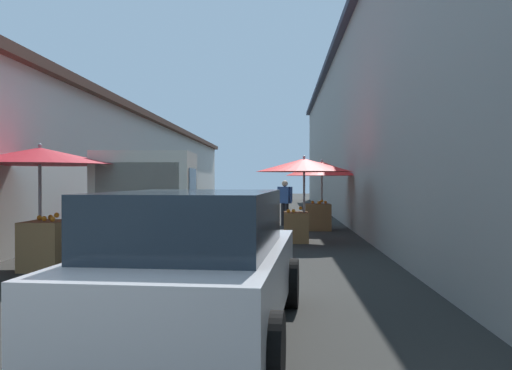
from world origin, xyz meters
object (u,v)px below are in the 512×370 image
fruit_stall_near_left (321,177)px  hatchback_car (196,263)px  parked_scooter (92,225)px  fruit_stall_far_right (41,172)px  delivery_truck (154,206)px  vendor_by_crates (285,200)px  fruit_stall_mid_lane (303,175)px

fruit_stall_near_left → hatchback_car: 11.81m
fruit_stall_near_left → parked_scooter: fruit_stall_near_left is taller
parked_scooter → fruit_stall_far_right: bearing=-173.9°
hatchback_car → delivery_truck: size_ratio=0.81×
vendor_by_crates → parked_scooter: size_ratio=0.91×
fruit_stall_mid_lane → fruit_stall_far_right: (-4.19, 4.80, 0.02)m
delivery_truck → fruit_stall_mid_lane: bearing=-48.0°
fruit_stall_far_right → hatchback_car: bearing=-140.0°
parked_scooter → fruit_stall_near_left: bearing=-56.7°
hatchback_car → fruit_stall_mid_lane: bearing=-9.4°
fruit_stall_mid_lane → fruit_stall_far_right: fruit_stall_far_right is taller
vendor_by_crates → parked_scooter: bearing=138.4°
fruit_stall_far_right → delivery_truck: size_ratio=0.56×
fruit_stall_mid_lane → vendor_by_crates: size_ratio=1.58×
fruit_stall_near_left → vendor_by_crates: fruit_stall_near_left is taller
vendor_by_crates → fruit_stall_near_left: bearing=-143.2°
vendor_by_crates → parked_scooter: vendor_by_crates is taller
fruit_stall_near_left → fruit_stall_far_right: size_ratio=0.81×
hatchback_car → delivery_truck: 5.75m
hatchback_car → parked_scooter: 8.61m
fruit_stall_mid_lane → parked_scooter: size_ratio=1.44×
fruit_stall_mid_lane → delivery_truck: (-2.81, 3.11, -0.63)m
fruit_stall_far_right → vendor_by_crates: (9.00, -4.38, -0.82)m
hatchback_car → delivery_truck: bearing=17.6°
fruit_stall_far_right → delivery_truck: (1.38, -1.69, -0.66)m
fruit_stall_near_left → vendor_by_crates: size_ratio=1.48×
delivery_truck → parked_scooter: size_ratio=2.95×
fruit_stall_far_right → vendor_by_crates: bearing=-25.9°
fruit_stall_near_left → parked_scooter: 7.15m
fruit_stall_near_left → delivery_truck: 7.24m
hatchback_car → delivery_truck: delivery_truck is taller
vendor_by_crates → hatchback_car: bearing=175.9°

